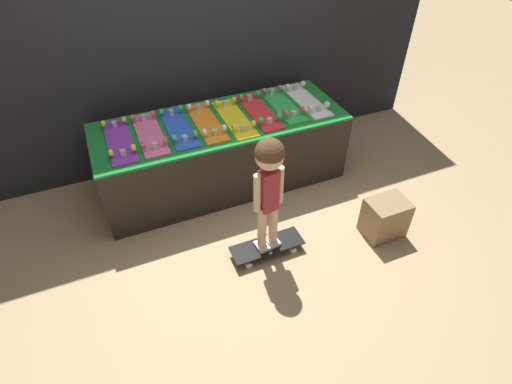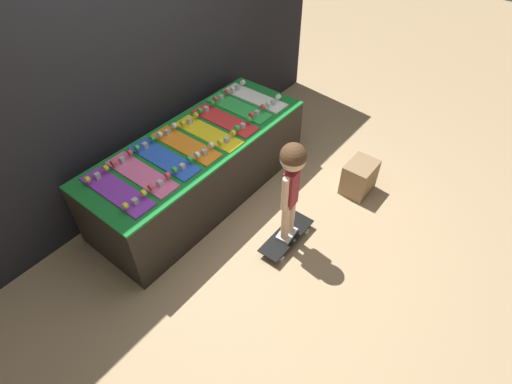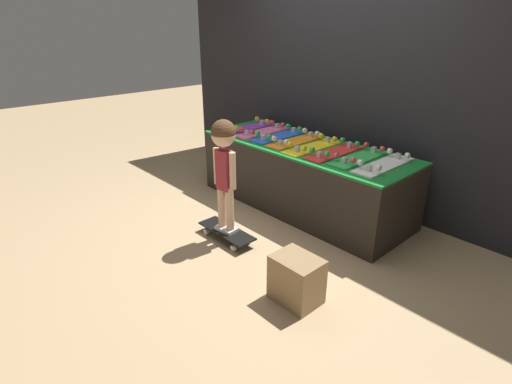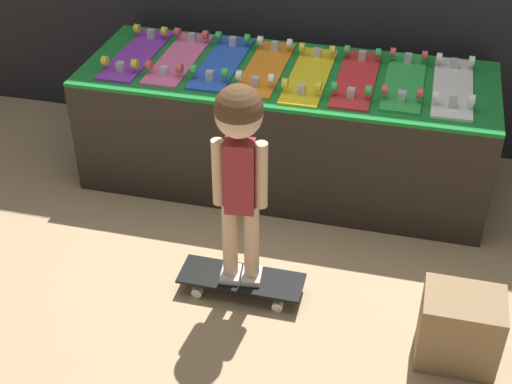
% 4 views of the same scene
% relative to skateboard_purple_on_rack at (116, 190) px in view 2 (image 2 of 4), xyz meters
% --- Properties ---
extents(ground_plane, '(16.00, 16.00, 0.00)m').
position_rel_skateboard_purple_on_rack_xyz_m(ground_plane, '(0.89, -0.51, -0.71)').
color(ground_plane, tan).
extents(back_wall, '(5.04, 0.10, 2.49)m').
position_rel_skateboard_purple_on_rack_xyz_m(back_wall, '(0.89, 0.57, 0.54)').
color(back_wall, black).
rests_on(back_wall, ground_plane).
extents(display_rack, '(2.30, 0.85, 0.69)m').
position_rel_skateboard_purple_on_rack_xyz_m(display_rack, '(0.89, -0.01, -0.36)').
color(display_rack, black).
rests_on(display_rack, ground_plane).
extents(skateboard_purple_on_rack, '(0.21, 0.72, 0.09)m').
position_rel_skateboard_purple_on_rack_xyz_m(skateboard_purple_on_rack, '(0.00, 0.00, 0.00)').
color(skateboard_purple_on_rack, purple).
rests_on(skateboard_purple_on_rack, display_rack).
extents(skateboard_pink_on_rack, '(0.21, 0.72, 0.09)m').
position_rel_skateboard_purple_on_rack_xyz_m(skateboard_pink_on_rack, '(0.26, 0.01, 0.00)').
color(skateboard_pink_on_rack, pink).
rests_on(skateboard_pink_on_rack, display_rack).
extents(skateboard_blue_on_rack, '(0.21, 0.72, 0.09)m').
position_rel_skateboard_purple_on_rack_xyz_m(skateboard_blue_on_rack, '(0.51, 0.01, 0.00)').
color(skateboard_blue_on_rack, blue).
rests_on(skateboard_blue_on_rack, display_rack).
extents(skateboard_orange_on_rack, '(0.21, 0.72, 0.09)m').
position_rel_skateboard_purple_on_rack_xyz_m(skateboard_orange_on_rack, '(0.77, 0.00, 0.00)').
color(skateboard_orange_on_rack, orange).
rests_on(skateboard_orange_on_rack, display_rack).
extents(skateboard_yellow_on_rack, '(0.21, 0.72, 0.09)m').
position_rel_skateboard_purple_on_rack_xyz_m(skateboard_yellow_on_rack, '(1.02, -0.03, 0.00)').
color(skateboard_yellow_on_rack, yellow).
rests_on(skateboard_yellow_on_rack, display_rack).
extents(skateboard_red_on_rack, '(0.21, 0.72, 0.09)m').
position_rel_skateboard_purple_on_rack_xyz_m(skateboard_red_on_rack, '(1.28, -0.01, 0.00)').
color(skateboard_red_on_rack, red).
rests_on(skateboard_red_on_rack, display_rack).
extents(skateboard_green_on_rack, '(0.21, 0.72, 0.09)m').
position_rel_skateboard_purple_on_rack_xyz_m(skateboard_green_on_rack, '(1.53, 0.02, 0.00)').
color(skateboard_green_on_rack, green).
rests_on(skateboard_green_on_rack, display_rack).
extents(skateboard_white_on_rack, '(0.21, 0.72, 0.09)m').
position_rel_skateboard_purple_on_rack_xyz_m(skateboard_white_on_rack, '(1.79, 0.01, 0.00)').
color(skateboard_white_on_rack, white).
rests_on(skateboard_white_on_rack, display_rack).
extents(skateboard_on_floor, '(0.61, 0.21, 0.09)m').
position_rel_skateboard_purple_on_rack_xyz_m(skateboard_on_floor, '(0.90, -1.06, -0.63)').
color(skateboard_on_floor, black).
rests_on(skateboard_on_floor, ground_plane).
extents(child, '(0.25, 0.21, 1.03)m').
position_rel_skateboard_purple_on_rack_xyz_m(child, '(0.90, -1.06, 0.10)').
color(child, silver).
rests_on(child, skateboard_on_floor).
extents(storage_box, '(0.34, 0.26, 0.35)m').
position_rel_skateboard_purple_on_rack_xyz_m(storage_box, '(1.92, -1.24, -0.53)').
color(storage_box, '#8E704C').
rests_on(storage_box, ground_plane).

